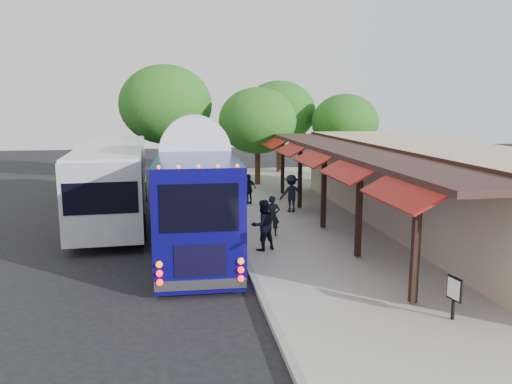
{
  "coord_description": "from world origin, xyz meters",
  "views": [
    {
      "loc": [
        -2.16,
        -15.39,
        5.28
      ],
      "look_at": [
        0.96,
        3.94,
        1.8
      ],
      "focal_mm": 35.0,
      "sensor_mm": 36.0,
      "label": 1
    }
  ],
  "objects_px": {
    "coach_bus": "(196,188)",
    "ped_d": "(291,193)",
    "sign_board": "(454,291)",
    "ped_b": "(263,225)",
    "ped_c": "(249,189)",
    "ped_a": "(273,216)",
    "city_bus": "(114,178)"
  },
  "relations": [
    {
      "from": "ped_a",
      "to": "ped_b",
      "type": "bearing_deg",
      "value": -100.82
    },
    {
      "from": "ped_b",
      "to": "coach_bus",
      "type": "bearing_deg",
      "value": -66.31
    },
    {
      "from": "coach_bus",
      "to": "ped_a",
      "type": "relative_size",
      "value": 7.71
    },
    {
      "from": "ped_c",
      "to": "ped_d",
      "type": "distance_m",
      "value": 2.78
    },
    {
      "from": "ped_d",
      "to": "sign_board",
      "type": "bearing_deg",
      "value": 84.43
    },
    {
      "from": "city_bus",
      "to": "ped_a",
      "type": "distance_m",
      "value": 8.25
    },
    {
      "from": "ped_a",
      "to": "ped_c",
      "type": "height_order",
      "value": "ped_a"
    },
    {
      "from": "ped_c",
      "to": "sign_board",
      "type": "height_order",
      "value": "ped_c"
    },
    {
      "from": "ped_b",
      "to": "sign_board",
      "type": "distance_m",
      "value": 7.35
    },
    {
      "from": "ped_d",
      "to": "ped_c",
      "type": "bearing_deg",
      "value": -62.09
    },
    {
      "from": "coach_bus",
      "to": "city_bus",
      "type": "distance_m",
      "value": 5.88
    },
    {
      "from": "ped_a",
      "to": "ped_b",
      "type": "xyz_separation_m",
      "value": [
        -0.72,
        -1.88,
        0.12
      ]
    },
    {
      "from": "coach_bus",
      "to": "sign_board",
      "type": "distance_m",
      "value": 10.41
    },
    {
      "from": "city_bus",
      "to": "ped_b",
      "type": "xyz_separation_m",
      "value": [
        5.84,
        -6.78,
        -0.83
      ]
    },
    {
      "from": "city_bus",
      "to": "ped_d",
      "type": "relative_size",
      "value": 7.14
    },
    {
      "from": "ped_b",
      "to": "sign_board",
      "type": "bearing_deg",
      "value": 95.86
    },
    {
      "from": "coach_bus",
      "to": "ped_a",
      "type": "distance_m",
      "value": 3.19
    },
    {
      "from": "city_bus",
      "to": "ped_a",
      "type": "xyz_separation_m",
      "value": [
        6.57,
        -4.9,
        -0.95
      ]
    },
    {
      "from": "coach_bus",
      "to": "ped_d",
      "type": "xyz_separation_m",
      "value": [
        4.68,
        3.87,
        -1.03
      ]
    },
    {
      "from": "ped_a",
      "to": "sign_board",
      "type": "bearing_deg",
      "value": -61.18
    },
    {
      "from": "ped_b",
      "to": "ped_d",
      "type": "height_order",
      "value": "ped_b"
    },
    {
      "from": "ped_c",
      "to": "sign_board",
      "type": "distance_m",
      "value": 14.9
    },
    {
      "from": "coach_bus",
      "to": "ped_d",
      "type": "bearing_deg",
      "value": 40.91
    },
    {
      "from": "city_bus",
      "to": "sign_board",
      "type": "distance_m",
      "value": 16.24
    },
    {
      "from": "city_bus",
      "to": "ped_d",
      "type": "bearing_deg",
      "value": -8.23
    },
    {
      "from": "ped_c",
      "to": "sign_board",
      "type": "xyz_separation_m",
      "value": [
        2.81,
        -14.63,
        -0.06
      ]
    },
    {
      "from": "coach_bus",
      "to": "ped_a",
      "type": "xyz_separation_m",
      "value": [
        2.97,
        -0.25,
        -1.14
      ]
    },
    {
      "from": "ped_d",
      "to": "sign_board",
      "type": "xyz_separation_m",
      "value": [
        1.08,
        -12.46,
        -0.17
      ]
    },
    {
      "from": "coach_bus",
      "to": "ped_d",
      "type": "height_order",
      "value": "coach_bus"
    },
    {
      "from": "coach_bus",
      "to": "sign_board",
      "type": "height_order",
      "value": "coach_bus"
    },
    {
      "from": "sign_board",
      "to": "ped_b",
      "type": "bearing_deg",
      "value": 108.19
    },
    {
      "from": "coach_bus",
      "to": "ped_d",
      "type": "distance_m",
      "value": 6.16
    }
  ]
}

